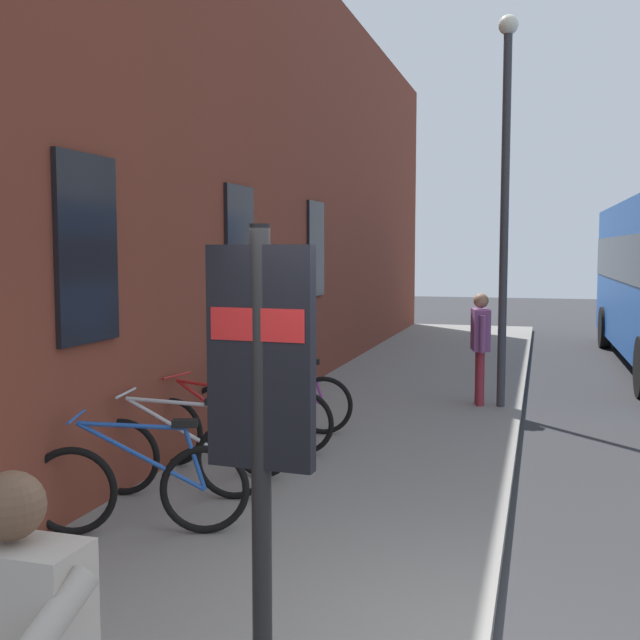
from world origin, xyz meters
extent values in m
plane|color=#2D2D30|center=(6.00, -1.00, 0.00)|extent=(60.00, 60.00, 0.00)
cube|color=gray|center=(8.00, 1.75, 0.06)|extent=(24.00, 3.50, 0.12)
cube|color=brown|center=(9.00, 3.80, 3.52)|extent=(22.00, 0.60, 7.03)
cube|color=black|center=(2.00, 3.48, 2.40)|extent=(0.90, 0.06, 1.60)
cube|color=black|center=(5.50, 3.48, 2.40)|extent=(0.90, 0.06, 1.60)
cube|color=black|center=(9.00, 3.48, 2.40)|extent=(0.90, 0.06, 1.60)
torus|color=black|center=(1.44, 3.32, 0.48)|extent=(0.28, 0.70, 0.72)
torus|color=black|center=(1.77, 2.32, 0.48)|extent=(0.28, 0.70, 0.72)
cylinder|color=#1E4CA5|center=(1.61, 2.80, 0.76)|extent=(0.35, 0.98, 0.58)
cylinder|color=#1E4CA5|center=(1.59, 2.87, 1.00)|extent=(0.30, 0.82, 0.09)
cylinder|color=#1E4CA5|center=(1.74, 2.39, 0.73)|extent=(0.09, 0.19, 0.51)
cube|color=black|center=(1.72, 2.46, 1.02)|extent=(0.16, 0.22, 0.06)
cylinder|color=#1E4CA5|center=(1.45, 3.27, 1.08)|extent=(0.46, 0.17, 0.02)
torus|color=black|center=(2.48, 3.47, 0.48)|extent=(0.17, 0.72, 0.72)
torus|color=black|center=(2.64, 2.43, 0.48)|extent=(0.17, 0.72, 0.72)
cylinder|color=silver|center=(2.56, 2.92, 0.76)|extent=(0.19, 1.01, 0.58)
cylinder|color=silver|center=(2.55, 3.00, 1.00)|extent=(0.17, 0.85, 0.09)
cylinder|color=silver|center=(2.63, 2.50, 0.73)|extent=(0.06, 0.19, 0.51)
cube|color=black|center=(2.62, 2.58, 1.02)|extent=(0.13, 0.21, 0.06)
cylinder|color=silver|center=(2.49, 3.42, 1.08)|extent=(0.48, 0.10, 0.02)
torus|color=black|center=(3.53, 3.46, 0.48)|extent=(0.18, 0.72, 0.72)
torus|color=black|center=(3.36, 2.42, 0.48)|extent=(0.18, 0.72, 0.72)
cylinder|color=#B21E1E|center=(3.44, 2.92, 0.76)|extent=(0.20, 1.01, 0.58)
cylinder|color=#B21E1E|center=(3.46, 2.99, 1.00)|extent=(0.17, 0.85, 0.09)
cylinder|color=#B21E1E|center=(3.38, 2.50, 0.73)|extent=(0.07, 0.19, 0.51)
cube|color=black|center=(3.39, 2.57, 1.02)|extent=(0.13, 0.21, 0.06)
cylinder|color=#B21E1E|center=(3.53, 3.41, 1.08)|extent=(0.48, 0.10, 0.02)
torus|color=black|center=(4.36, 3.33, 0.48)|extent=(0.08, 0.72, 0.72)
torus|color=black|center=(4.34, 2.28, 0.48)|extent=(0.08, 0.72, 0.72)
cylinder|color=#1E4CA5|center=(4.35, 2.78, 0.76)|extent=(0.06, 1.02, 0.58)
cylinder|color=#1E4CA5|center=(4.35, 2.86, 1.00)|extent=(0.06, 0.85, 0.09)
cylinder|color=#1E4CA5|center=(4.34, 2.36, 0.73)|extent=(0.04, 0.19, 0.51)
cube|color=black|center=(4.34, 2.43, 1.02)|extent=(0.10, 0.20, 0.06)
cylinder|color=#1E4CA5|center=(4.36, 3.28, 1.08)|extent=(0.48, 0.04, 0.02)
torus|color=black|center=(5.10, 3.34, 0.48)|extent=(0.21, 0.72, 0.72)
torus|color=black|center=(5.32, 2.31, 0.48)|extent=(0.21, 0.72, 0.72)
cylinder|color=#8C338C|center=(5.21, 2.80, 0.76)|extent=(0.24, 1.00, 0.58)
cylinder|color=#8C338C|center=(5.20, 2.88, 1.00)|extent=(0.21, 0.84, 0.09)
cylinder|color=#8C338C|center=(5.30, 2.39, 0.73)|extent=(0.07, 0.19, 0.51)
cube|color=black|center=(5.28, 2.46, 1.02)|extent=(0.14, 0.22, 0.06)
cylinder|color=#8C338C|center=(5.11, 3.29, 1.08)|extent=(0.47, 0.12, 0.02)
cylinder|color=black|center=(-0.32, 1.07, 1.32)|extent=(0.10, 0.10, 2.40)
cube|color=black|center=(-0.32, 1.07, 1.87)|extent=(0.12, 0.55, 1.10)
cube|color=red|center=(-0.32, 1.07, 2.03)|extent=(0.13, 0.50, 0.16)
cylinder|color=black|center=(16.31, -1.73, 0.50)|extent=(1.00, 0.27, 1.00)
cylinder|color=maroon|center=(7.65, 0.59, 0.52)|extent=(0.12, 0.12, 0.81)
cylinder|color=maroon|center=(7.81, 0.63, 0.52)|extent=(0.12, 0.12, 0.81)
cube|color=#723F72|center=(7.73, 0.61, 1.23)|extent=(0.51, 0.32, 0.60)
sphere|color=#8C664C|center=(7.73, 0.61, 1.65)|extent=(0.22, 0.22, 0.22)
cylinder|color=#723F72|center=(7.47, 0.56, 1.19)|extent=(0.09, 0.09, 0.54)
cylinder|color=#723F72|center=(7.99, 0.66, 1.19)|extent=(0.09, 0.09, 0.54)
cube|color=#B2A599|center=(-1.91, 1.31, 1.20)|extent=(0.24, 0.46, 0.59)
sphere|color=brown|center=(-1.91, 1.31, 1.61)|extent=(0.21, 0.21, 0.21)
cylinder|color=#333338|center=(7.69, 0.30, 2.76)|extent=(0.12, 0.12, 5.27)
sphere|color=silver|center=(7.69, 0.30, 5.51)|extent=(0.28, 0.28, 0.28)
camera|label=1|loc=(-3.93, -0.24, 2.40)|focal=44.38mm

